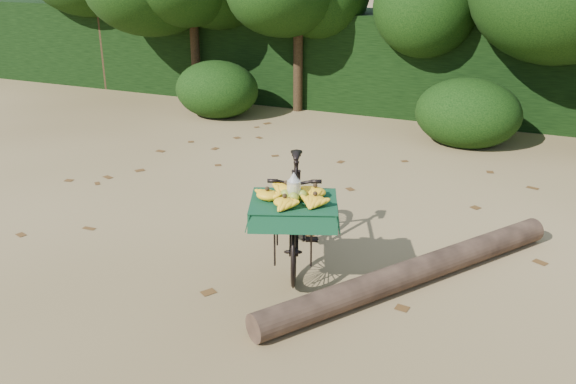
% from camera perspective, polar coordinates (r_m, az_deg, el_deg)
% --- Properties ---
extents(ground, '(80.00, 80.00, 0.00)m').
position_cam_1_polar(ground, '(6.62, -2.38, -3.91)').
color(ground, tan).
rests_on(ground, ground).
extents(vendor_bicycle, '(1.21, 1.86, 1.04)m').
position_cam_1_polar(vendor_bicycle, '(5.86, 0.69, -1.70)').
color(vendor_bicycle, black).
rests_on(vendor_bicycle, ground).
extents(fallen_log, '(2.10, 2.95, 0.25)m').
position_cam_1_polar(fallen_log, '(5.72, 11.79, -7.30)').
color(fallen_log, brown).
rests_on(fallen_log, ground).
extents(hedge_backdrop, '(26.00, 1.80, 1.80)m').
position_cam_1_polar(hedge_backdrop, '(12.12, 10.88, 11.87)').
color(hedge_backdrop, black).
rests_on(hedge_backdrop, ground).
extents(tree_row, '(14.50, 2.00, 4.00)m').
position_cam_1_polar(tree_row, '(11.39, 6.99, 17.08)').
color(tree_row, black).
rests_on(tree_row, ground).
extents(bush_clumps, '(8.80, 1.70, 0.90)m').
position_cam_1_polar(bush_clumps, '(10.18, 10.84, 7.52)').
color(bush_clumps, black).
rests_on(bush_clumps, ground).
extents(leaf_litter, '(7.00, 7.30, 0.01)m').
position_cam_1_polar(leaf_litter, '(7.15, -0.12, -1.84)').
color(leaf_litter, '#543516').
rests_on(leaf_litter, ground).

